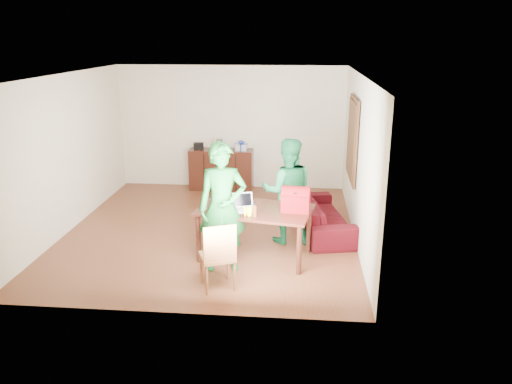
# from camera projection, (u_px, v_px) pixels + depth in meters

# --- Properties ---
(room) EXTENTS (5.20, 5.70, 2.90)m
(room) POSITION_uv_depth(u_px,v_px,m) (211.00, 157.00, 8.57)
(room) COLOR #492012
(room) RESTS_ON ground
(table) EXTENTS (1.85, 1.25, 0.80)m
(table) POSITION_uv_depth(u_px,v_px,m) (255.00, 215.00, 7.60)
(table) COLOR black
(table) RESTS_ON ground
(chair) EXTENTS (0.57, 0.55, 0.97)m
(chair) POSITION_uv_depth(u_px,v_px,m) (218.00, 269.00, 6.78)
(chair) COLOR brown
(chair) RESTS_ON ground
(person_near) EXTENTS (0.76, 0.57, 1.91)m
(person_near) POSITION_uv_depth(u_px,v_px,m) (222.00, 208.00, 7.15)
(person_near) COLOR #12541E
(person_near) RESTS_ON ground
(person_far) EXTENTS (0.91, 0.74, 1.75)m
(person_far) POSITION_uv_depth(u_px,v_px,m) (288.00, 191.00, 8.16)
(person_far) COLOR #166637
(person_far) RESTS_ON ground
(laptop) EXTENTS (0.39, 0.32, 0.23)m
(laptop) POSITION_uv_depth(u_px,v_px,m) (244.00, 208.00, 7.48)
(laptop) COLOR white
(laptop) RESTS_ON table
(bananas) EXTENTS (0.19, 0.15, 0.06)m
(bananas) POSITION_uv_depth(u_px,v_px,m) (248.00, 215.00, 7.22)
(bananas) COLOR gold
(bananas) RESTS_ON table
(bottle) EXTENTS (0.08, 0.08, 0.20)m
(bottle) POSITION_uv_depth(u_px,v_px,m) (255.00, 210.00, 7.22)
(bottle) COLOR #512E12
(bottle) RESTS_ON table
(red_bag) EXTENTS (0.44, 0.29, 0.31)m
(red_bag) POSITION_uv_depth(u_px,v_px,m) (296.00, 202.00, 7.40)
(red_bag) COLOR maroon
(red_bag) RESTS_ON table
(sofa) EXTENTS (1.17, 2.10, 0.58)m
(sofa) POSITION_uv_depth(u_px,v_px,m) (322.00, 215.00, 8.77)
(sofa) COLOR #390907
(sofa) RESTS_ON ground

